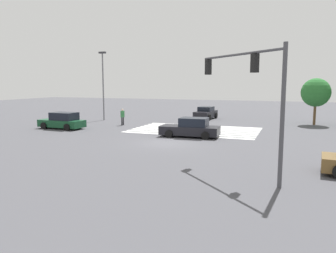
% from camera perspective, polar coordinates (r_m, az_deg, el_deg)
% --- Properties ---
extents(ground_plane, '(121.52, 121.52, 0.00)m').
position_cam_1_polar(ground_plane, '(23.78, 0.00, -2.84)').
color(ground_plane, '#47474C').
extents(crosswalk_markings, '(11.50, 7.25, 0.01)m').
position_cam_1_polar(crosswalk_markings, '(30.32, 4.69, -0.60)').
color(crosswalk_markings, silver).
rests_on(crosswalk_markings, ground_plane).
extents(traffic_signal_mast, '(4.46, 4.46, 5.90)m').
position_cam_1_polar(traffic_signal_mast, '(15.35, 14.55, 7.21)').
color(traffic_signal_mast, '#47474C').
rests_on(traffic_signal_mast, ground_plane).
extents(car_0, '(4.81, 2.33, 1.55)m').
position_cam_1_polar(car_0, '(26.38, 4.00, -0.29)').
color(car_0, black).
rests_on(car_0, ground_plane).
extents(car_1, '(2.24, 4.36, 1.49)m').
position_cam_1_polar(car_1, '(39.60, 6.59, 2.30)').
color(car_1, black).
rests_on(car_1, ground_plane).
extents(car_2, '(4.54, 2.15, 1.56)m').
position_cam_1_polar(car_2, '(32.55, -17.90, 0.90)').
color(car_2, '#144728').
rests_on(car_2, ground_plane).
extents(pedestrian, '(0.41, 0.41, 1.70)m').
position_cam_1_polar(pedestrian, '(33.89, -7.93, 1.82)').
color(pedestrian, '#38383D').
rests_on(pedestrian, ground_plane).
extents(street_light_pole_a, '(0.80, 0.36, 7.86)m').
position_cam_1_polar(street_light_pole_a, '(38.87, -11.25, 8.05)').
color(street_light_pole_a, slate).
rests_on(street_light_pole_a, ground_plane).
extents(tree_corner_a, '(2.93, 2.93, 4.81)m').
position_cam_1_polar(tree_corner_a, '(37.01, 24.35, 5.40)').
color(tree_corner_a, brown).
rests_on(tree_corner_a, ground_plane).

